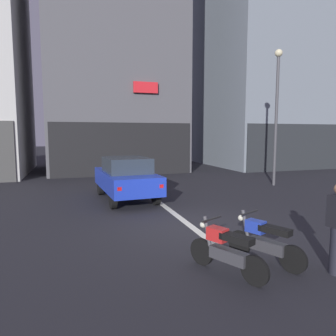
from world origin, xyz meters
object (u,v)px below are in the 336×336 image
Objects in this scene: car_blue_crossing_near at (126,177)px; motorcycle_blue_row_left_mid at (264,241)px; motorcycle_red_row_leftmost at (226,250)px; street_lamp at (277,103)px.

car_blue_crossing_near reaches higher than motorcycle_blue_row_left_mid.
motorcycle_red_row_leftmost is 0.99× the size of motorcycle_blue_row_left_mid.
street_lamp is 10.39m from motorcycle_blue_row_left_mid.
motorcycle_red_row_leftmost and motorcycle_blue_row_left_mid have the same top height.
car_blue_crossing_near is at bearing 102.91° from motorcycle_blue_row_left_mid.
street_lamp is 4.24× the size of motorcycle_red_row_leftmost.
car_blue_crossing_near is at bearing -171.86° from street_lamp.
car_blue_crossing_near reaches higher than motorcycle_red_row_leftmost.
motorcycle_red_row_leftmost is at bearing -168.43° from motorcycle_blue_row_left_mid.
car_blue_crossing_near is 8.21m from street_lamp.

